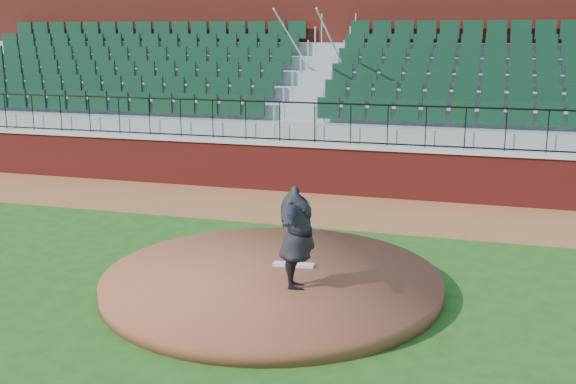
% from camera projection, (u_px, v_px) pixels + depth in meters
% --- Properties ---
extents(ground, '(90.00, 90.00, 0.00)m').
position_uv_depth(ground, '(261.00, 292.00, 11.02)').
color(ground, '#1F4C15').
rests_on(ground, ground).
extents(warning_track, '(34.00, 3.20, 0.01)m').
position_uv_depth(warning_track, '(335.00, 210.00, 16.06)').
color(warning_track, brown).
rests_on(warning_track, ground).
extents(field_wall, '(34.00, 0.35, 1.20)m').
position_uv_depth(field_wall, '(350.00, 172.00, 17.42)').
color(field_wall, maroon).
rests_on(field_wall, ground).
extents(wall_cap, '(34.00, 0.45, 0.10)m').
position_uv_depth(wall_cap, '(350.00, 146.00, 17.27)').
color(wall_cap, '#B7B7B7').
rests_on(wall_cap, field_wall).
extents(wall_railing, '(34.00, 0.05, 1.00)m').
position_uv_depth(wall_railing, '(351.00, 124.00, 17.15)').
color(wall_railing, black).
rests_on(wall_railing, wall_cap).
extents(seating_stands, '(34.00, 5.10, 4.60)m').
position_uv_depth(seating_stands, '(370.00, 95.00, 19.58)').
color(seating_stands, gray).
rests_on(seating_stands, ground).
extents(concourse_wall, '(34.00, 0.50, 5.50)m').
position_uv_depth(concourse_wall, '(385.00, 73.00, 22.09)').
color(concourse_wall, maroon).
rests_on(concourse_wall, ground).
extents(pitchers_mound, '(5.43, 5.43, 0.25)m').
position_uv_depth(pitchers_mound, '(272.00, 281.00, 11.11)').
color(pitchers_mound, brown).
rests_on(pitchers_mound, ground).
extents(pitching_rubber, '(0.69, 0.23, 0.04)m').
position_uv_depth(pitching_rubber, '(294.00, 265.00, 11.46)').
color(pitching_rubber, silver).
rests_on(pitching_rubber, pitchers_mound).
extents(pitcher, '(0.95, 2.03, 1.59)m').
position_uv_depth(pitcher, '(297.00, 237.00, 10.32)').
color(pitcher, black).
rests_on(pitcher, pitchers_mound).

